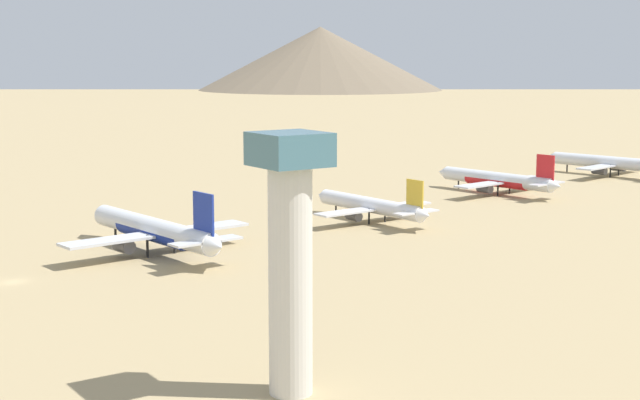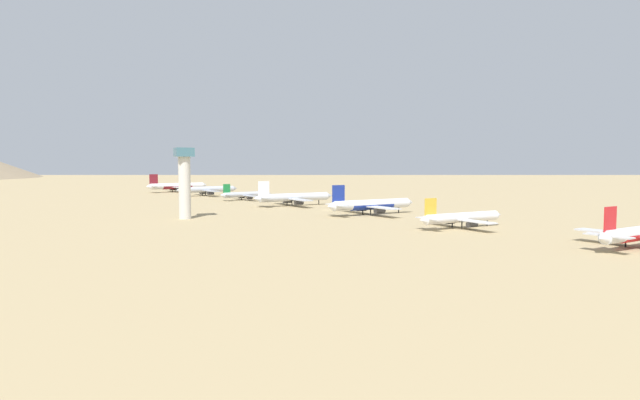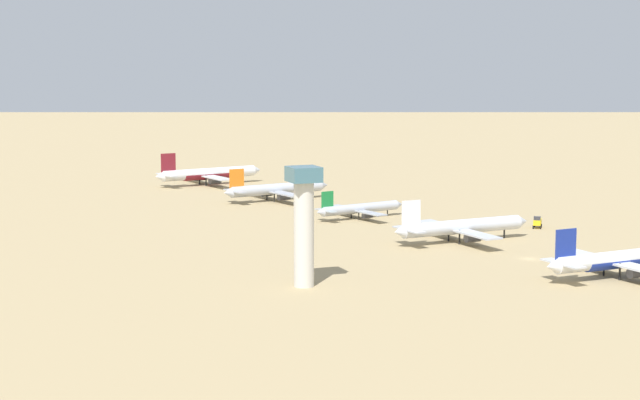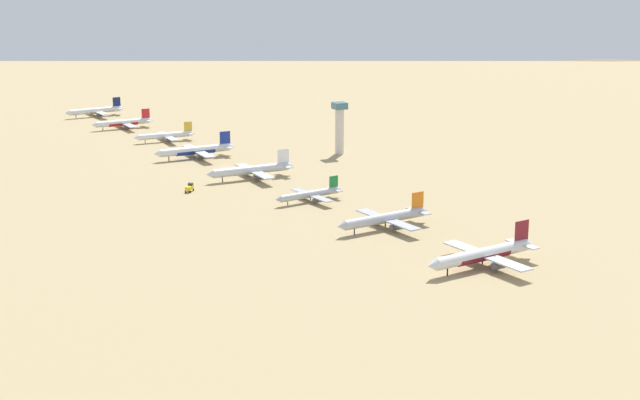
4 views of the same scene
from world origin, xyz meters
The scene contains 10 objects.
ground_plane centered at (0.00, 0.00, 0.00)m, with size 2333.02×2333.02×0.00m, color tan.
parked_jet_1 centered at (27.01, -136.16, 3.91)m, with size 40.71×33.21×11.74m.
parked_jet_2 centered at (11.95, -82.74, 3.68)m, with size 37.94×30.84×10.94m.
parked_jet_3 centered at (7.94, -28.76, 4.47)m, with size 46.56×37.93×13.42m.
parked_jet_4 centered at (-4.85, 29.89, 4.53)m, with size 46.70×38.01×13.46m.
parked_jet_5 centered at (-14.79, 82.36, 3.43)m, with size 35.01×28.72×10.18m.
parked_jet_6 centered at (-26.74, 134.10, 4.38)m, with size 44.84×36.73×13.00m.
parked_jet_7 centered at (-37.28, 190.66, 4.73)m, with size 49.01×40.15×14.21m.
service_truck centered at (30.29, 43.90, 2.08)m, with size 5.12×5.64×3.90m.
control_tower centered at (-68.97, -10.46, 16.12)m, with size 7.20×7.20×28.83m.
Camera 2 is at (-109.00, -224.21, 22.60)m, focal length 29.18 mm.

